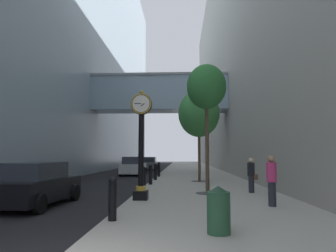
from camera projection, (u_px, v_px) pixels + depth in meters
The scene contains 18 objects.
ground_plane at pixel (161, 173), 31.15m from camera, with size 110.00×110.00×0.00m, color black.
sidewalk_right at pixel (193, 171), 33.99m from camera, with size 6.64×80.00×0.14m, color #9E998E.
building_block_left at pixel (68, 22), 36.30m from camera, with size 22.87×80.00×35.48m.
building_block_right at pixel (260, 44), 35.02m from camera, with size 9.00×80.00×29.32m.
street_clock at pixel (141, 139), 12.10m from camera, with size 0.84×0.55×4.35m.
bollard_nearest at pixel (113, 197), 8.15m from camera, with size 0.24×0.24×1.17m.
bollard_third at pixel (144, 178), 14.72m from camera, with size 0.24×0.24×1.17m.
bollard_fourth at pixel (151, 174), 18.01m from camera, with size 0.24×0.24×1.17m.
bollard_fifth at pixel (155, 171), 21.29m from camera, with size 0.24×0.24×1.17m.
bollard_sixth at pixel (159, 169), 24.58m from camera, with size 0.24×0.24×1.17m.
street_tree_near at pixel (206, 88), 14.24m from camera, with size 1.83×1.83×5.98m.
street_tree_mid_near at pixel (199, 114), 20.56m from camera, with size 2.78×2.78×6.14m.
trash_bin at pixel (218, 209), 6.79m from camera, with size 0.53×0.53×1.05m.
pedestrian_walking at pixel (251, 174), 14.17m from camera, with size 0.52×0.46×1.61m.
pedestrian_by_clock at pixel (272, 179), 10.41m from camera, with size 0.37×0.37×1.73m.
car_grey_near at pixel (150, 164), 38.67m from camera, with size 2.04×4.20×1.62m.
car_black_mid at pixel (35, 185), 11.26m from camera, with size 2.22×4.37×1.61m.
car_silver_far at pixel (133, 166), 28.46m from camera, with size 2.11×4.66×1.72m.
Camera 1 is at (2.13, -4.40, 1.88)m, focal length 32.54 mm.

